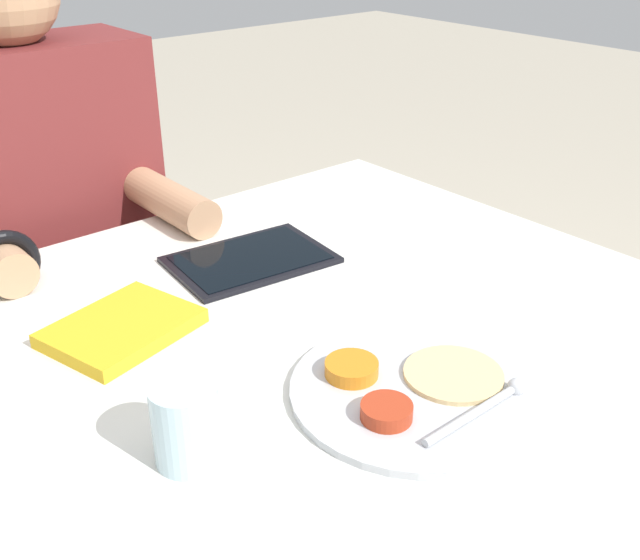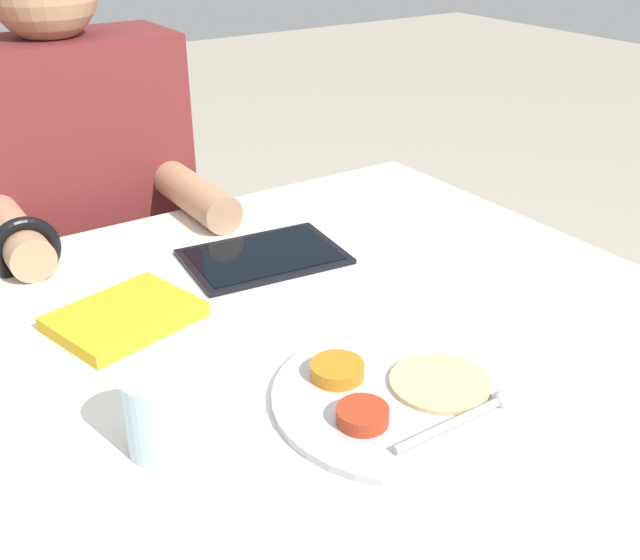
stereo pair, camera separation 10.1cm
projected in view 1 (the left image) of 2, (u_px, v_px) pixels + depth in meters
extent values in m
cube|color=silver|center=(294.00, 517.00, 1.21)|extent=(1.10, 0.90, 0.74)
cylinder|color=#B7BABF|center=(414.00, 390.00, 0.88)|extent=(0.30, 0.30, 0.01)
cylinder|color=orange|center=(352.00, 369.00, 0.90)|extent=(0.07, 0.07, 0.02)
cylinder|color=#A83319|center=(387.00, 411.00, 0.83)|extent=(0.06, 0.06, 0.02)
cylinder|color=#DBBC7F|center=(453.00, 374.00, 0.90)|extent=(0.12, 0.12, 0.01)
cylinder|color=#B7BABF|center=(473.00, 414.00, 0.83)|extent=(0.16, 0.01, 0.01)
sphere|color=#B7BABF|center=(516.00, 387.00, 0.87)|extent=(0.02, 0.02, 0.02)
cube|color=silver|center=(123.00, 332.00, 1.00)|extent=(0.21, 0.18, 0.01)
cube|color=gold|center=(122.00, 328.00, 1.00)|extent=(0.21, 0.18, 0.02)
cube|color=black|center=(250.00, 260.00, 1.20)|extent=(0.27, 0.20, 0.01)
cube|color=black|center=(250.00, 257.00, 1.20)|extent=(0.24, 0.17, 0.00)
cube|color=black|center=(82.00, 428.00, 1.65)|extent=(0.38, 0.22, 0.44)
cube|color=maroon|center=(41.00, 208.00, 1.41)|extent=(0.43, 0.20, 0.60)
cylinder|color=tan|center=(168.00, 200.00, 1.34)|extent=(0.07, 0.25, 0.07)
torus|color=black|center=(4.00, 265.00, 1.11)|extent=(0.11, 0.02, 0.11)
cylinder|color=silver|center=(186.00, 423.00, 0.76)|extent=(0.07, 0.07, 0.09)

